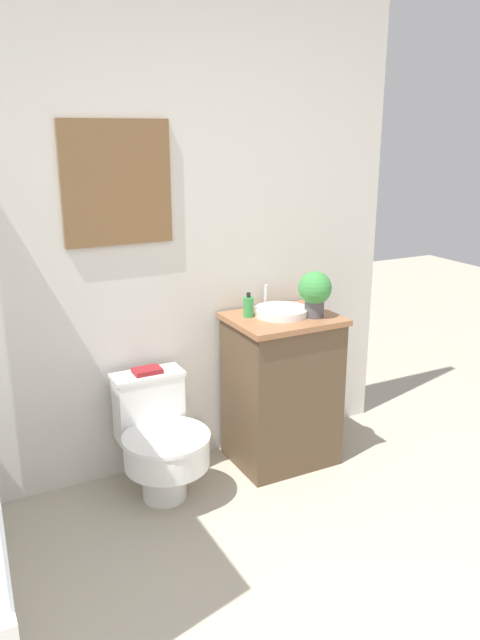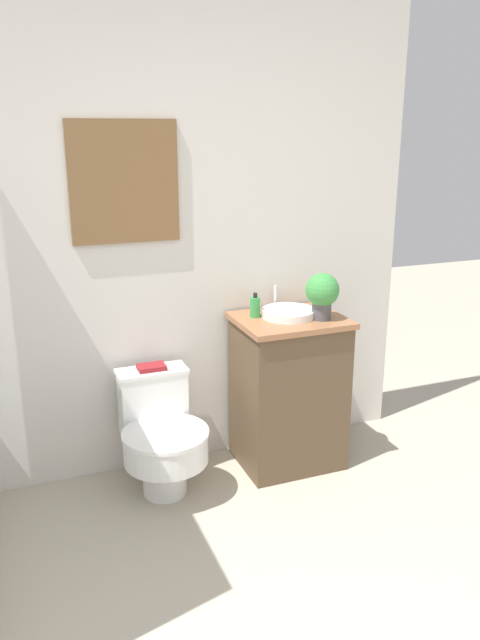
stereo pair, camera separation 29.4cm
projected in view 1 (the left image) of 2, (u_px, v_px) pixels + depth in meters
wall_back at (89, 245)px, 3.00m from camera, size 3.45×0.07×2.50m
toilet at (160, 440)px, 3.11m from camera, size 0.43×0.54×0.61m
vanity at (282, 389)px, 3.42m from camera, size 0.57×0.47×0.84m
sink at (281, 311)px, 3.31m from camera, size 0.29×0.32×0.13m
soap_bottle at (248, 307)px, 3.28m from camera, size 0.05×0.05×0.13m
potted_plant at (315, 291)px, 3.25m from camera, size 0.18×0.18×0.24m
book_on_tank at (147, 371)px, 3.15m from camera, size 0.14×0.10×0.02m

